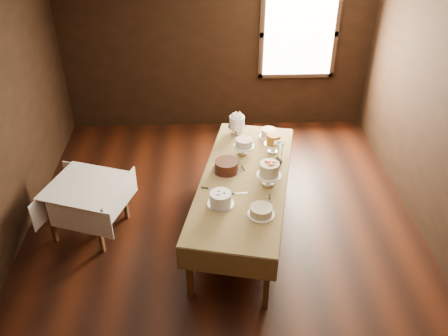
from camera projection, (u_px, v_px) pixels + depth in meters
floor at (225, 240)px, 5.85m from camera, size 5.00×6.00×0.01m
ceiling at (225, 12)px, 4.28m from camera, size 5.00×6.00×0.01m
wall_back at (217, 47)px, 7.55m from camera, size 5.00×0.02×2.80m
window at (299, 35)px, 7.43m from camera, size 1.10×0.05×1.30m
display_table at (244, 182)px, 5.63m from camera, size 1.52×2.71×0.79m
side_table at (85, 190)px, 5.69m from camera, size 1.06×1.06×0.70m
cake_meringue at (237, 125)px, 6.42m from camera, size 0.29×0.29×0.26m
cake_speckled at (269, 133)px, 6.36m from camera, size 0.25×0.25×0.12m
cake_lattice at (244, 147)px, 6.01m from camera, size 0.27×0.27×0.21m
cake_caramel at (273, 144)px, 6.01m from camera, size 0.23×0.23×0.27m
cake_chocolate at (226, 166)px, 5.69m from camera, size 0.34×0.34×0.13m
cake_flowers at (269, 175)px, 5.43m from camera, size 0.30×0.30×0.29m
cake_swirl at (221, 199)px, 5.14m from camera, size 0.30×0.30×0.15m
cake_cream at (261, 211)px, 5.00m from camera, size 0.30×0.30×0.10m
cake_server_a at (241, 193)px, 5.34m from camera, size 0.24×0.04×0.01m
cake_server_b at (270, 203)px, 5.19m from camera, size 0.05×0.24×0.01m
cake_server_c at (240, 163)px, 5.85m from camera, size 0.09×0.24×0.01m
cake_server_d at (274, 168)px, 5.76m from camera, size 0.17×0.20×0.01m
cake_server_e at (215, 190)px, 5.40m from camera, size 0.24×0.10×0.01m
flower_vase at (278, 160)px, 5.79m from camera, size 0.17×0.17×0.13m
flower_bouquet at (279, 148)px, 5.69m from camera, size 0.14×0.14×0.20m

